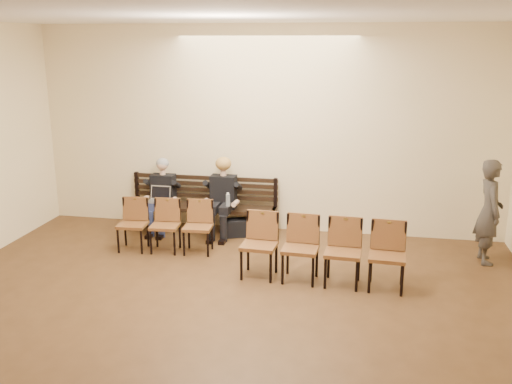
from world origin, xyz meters
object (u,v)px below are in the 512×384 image
(water_bottle, at_px, (228,207))
(laptop, at_px, (158,202))
(seated_woman, at_px, (222,199))
(bench, at_px, (202,218))
(bag, at_px, (237,228))
(seated_man, at_px, (162,197))
(chair_row_back, at_px, (165,226))
(passerby, at_px, (490,204))
(chair_row_front, at_px, (321,251))

(water_bottle, bearing_deg, laptop, 177.90)
(seated_woman, bearing_deg, laptop, -169.13)
(bench, xyz_separation_m, bag, (0.66, -0.16, -0.08))
(seated_man, height_order, water_bottle, seated_man)
(chair_row_back, bearing_deg, passerby, 1.61)
(bag, relative_size, chair_row_back, 0.26)
(laptop, bearing_deg, bag, -4.56)
(bench, height_order, seated_woman, seated_woman)
(bench, xyz_separation_m, chair_row_front, (2.21, -1.82, 0.23))
(seated_man, height_order, chair_row_front, seated_man)
(seated_woman, height_order, chair_row_back, seated_woman)
(passerby, xyz_separation_m, chair_row_front, (-2.36, -1.22, -0.45))
(bag, bearing_deg, chair_row_front, -47.07)
(water_bottle, bearing_deg, chair_row_front, -41.30)
(bench, bearing_deg, passerby, -7.47)
(seated_man, xyz_separation_m, seated_woman, (1.08, 0.00, 0.01))
(seated_man, relative_size, water_bottle, 5.19)
(passerby, relative_size, chair_row_front, 0.81)
(seated_man, xyz_separation_m, passerby, (5.25, -0.48, 0.30))
(laptop, bearing_deg, chair_row_front, -39.20)
(seated_man, bearing_deg, water_bottle, -11.46)
(seated_woman, distance_m, bag, 0.54)
(seated_man, relative_size, chair_row_back, 0.82)
(water_bottle, bearing_deg, passerby, -3.26)
(bag, bearing_deg, chair_row_back, -136.09)
(passerby, bearing_deg, water_bottle, 82.08)
(laptop, relative_size, bag, 0.90)
(bench, height_order, laptop, laptop)
(bench, xyz_separation_m, seated_man, (-0.68, -0.12, 0.38))
(laptop, relative_size, chair_row_front, 0.16)
(seated_man, distance_m, chair_row_back, 1.05)
(bench, bearing_deg, bag, -13.35)
(bench, relative_size, water_bottle, 11.12)
(bag, bearing_deg, seated_woman, 171.99)
(laptop, xyz_separation_m, bag, (1.33, 0.17, -0.43))
(chair_row_front, bearing_deg, seated_man, 152.63)
(bag, bearing_deg, water_bottle, -115.64)
(bench, distance_m, laptop, 0.83)
(seated_man, bearing_deg, chair_row_back, -67.80)
(bag, relative_size, passerby, 0.22)
(passerby, height_order, chair_row_front, passerby)
(seated_man, relative_size, bag, 3.10)
(seated_man, bearing_deg, seated_woman, 0.00)
(seated_man, distance_m, laptop, 0.21)
(bench, relative_size, seated_man, 2.14)
(chair_row_front, bearing_deg, laptop, 155.70)
(seated_woman, distance_m, passerby, 4.21)
(seated_man, distance_m, chair_row_front, 3.36)
(chair_row_front, bearing_deg, passerby, 30.47)
(water_bottle, bearing_deg, chair_row_back, -140.40)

